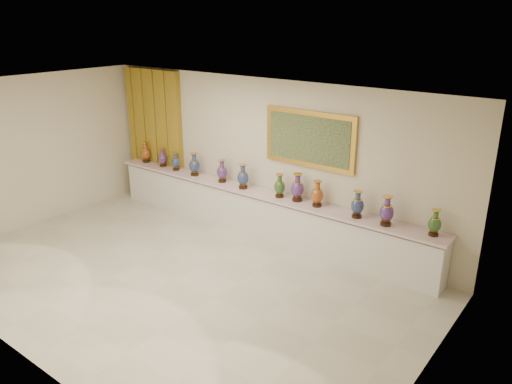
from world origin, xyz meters
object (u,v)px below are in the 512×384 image
(vase_0, at_px, (146,153))
(vase_1, at_px, (163,158))
(counter, at_px, (258,213))
(vase_2, at_px, (176,162))

(vase_0, distance_m, vase_1, 0.56)
(counter, bearing_deg, vase_0, 179.80)
(counter, distance_m, vase_0, 3.29)
(vase_0, bearing_deg, vase_2, -1.14)
(counter, xyz_separation_m, vase_2, (-2.23, -0.01, 0.64))
(vase_2, bearing_deg, vase_0, 178.86)
(counter, xyz_separation_m, vase_1, (-2.66, 0.01, 0.65))
(vase_0, xyz_separation_m, vase_1, (0.56, -0.00, -0.02))
(vase_0, relative_size, vase_1, 1.09)
(vase_1, relative_size, vase_2, 1.06)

